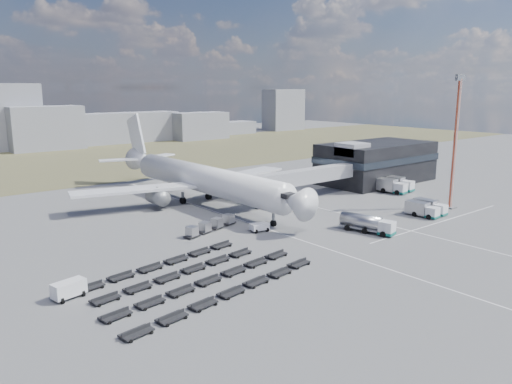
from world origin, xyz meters
TOP-DOWN VIEW (x-y plane):
  - ground at (0.00, 0.00)m, footprint 420.00×420.00m
  - grass_strip at (0.00, 110.00)m, footprint 420.00×90.00m
  - lane_markings at (9.77, 3.00)m, footprint 47.12×110.00m
  - terminal at (47.77, 23.96)m, footprint 30.40×16.40m
  - jet_bridge at (15.90, 20.42)m, footprint 30.30×3.80m
  - airliner at (0.00, 32.38)m, footprint 51.59×64.53m
  - fuel_tanker at (9.63, -3.72)m, footprint 4.46×9.55m
  - pushback_tug at (-4.00, 8.00)m, footprint 3.29×2.21m
  - utility_van at (-38.22, 0.93)m, footprint 4.03×2.45m
  - catering_truck at (8.00, 27.55)m, footprint 4.46×7.44m
  - service_trucks_near at (27.43, -3.54)m, footprint 5.60×6.56m
  - service_trucks_far at (41.22, 13.54)m, footprint 7.20×8.24m
  - uld_row at (-10.09, 13.44)m, footprint 12.04×4.77m
  - baggage_dollies at (-24.24, -3.60)m, footprint 31.07×19.31m
  - floodlight_mast at (36.24, -3.41)m, footprint 2.48×2.02m

SIDE VIEW (x-z plane):
  - ground at x=0.00m, z-range 0.00..0.00m
  - grass_strip at x=0.00m, z-range 0.00..0.01m
  - lane_markings at x=9.77m, z-range 0.00..0.01m
  - baggage_dollies at x=-24.24m, z-range 0.00..0.78m
  - pushback_tug at x=-4.00m, z-range 0.00..1.40m
  - uld_row at x=-10.09m, z-range 0.16..1.83m
  - utility_van at x=-38.22m, z-range 0.00..2.05m
  - service_trucks_near at x=27.43m, z-range 0.11..2.63m
  - fuel_tanker at x=9.63m, z-range 0.00..2.99m
  - service_trucks_far at x=41.22m, z-range 0.13..3.11m
  - catering_truck at x=8.00m, z-range 0.04..3.23m
  - jet_bridge at x=15.90m, z-range 1.53..8.58m
  - terminal at x=47.77m, z-range -0.25..10.75m
  - airliner at x=0.00m, z-range -3.52..14.10m
  - floodlight_mast at x=36.24m, z-range 0.03..26.24m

